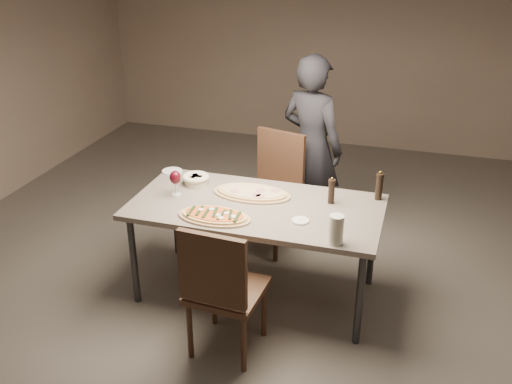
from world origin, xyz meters
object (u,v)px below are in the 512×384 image
(chair_near, at_px, (221,286))
(diner, at_px, (312,147))
(ham_pizza, at_px, (252,193))
(zucchini_pizza, at_px, (215,216))
(carafe, at_px, (336,230))
(dining_table, at_px, (256,212))
(pepper_mill_left, at_px, (331,191))
(chair_far, at_px, (274,184))
(bread_basket, at_px, (196,179))

(chair_near, distance_m, diner, 1.87)
(ham_pizza, xyz_separation_m, chair_near, (0.08, -0.89, -0.23))
(zucchini_pizza, bearing_deg, chair_near, -57.78)
(ham_pizza, height_order, carafe, carafe)
(zucchini_pizza, bearing_deg, dining_table, 60.74)
(diner, bearing_deg, pepper_mill_left, 132.57)
(chair_near, bearing_deg, zucchini_pizza, 118.14)
(ham_pizza, distance_m, chair_near, 0.93)
(carafe, bearing_deg, dining_table, 149.24)
(ham_pizza, height_order, pepper_mill_left, pepper_mill_left)
(carafe, bearing_deg, chair_far, 121.47)
(pepper_mill_left, height_order, diner, diner)
(zucchini_pizza, xyz_separation_m, chair_near, (0.21, -0.46, -0.23))
(bread_basket, bearing_deg, chair_near, -60.11)
(ham_pizza, relative_size, pepper_mill_left, 2.92)
(chair_far, bearing_deg, bread_basket, 66.81)
(bread_basket, relative_size, carafe, 1.07)
(pepper_mill_left, height_order, carafe, pepper_mill_left)
(ham_pizza, bearing_deg, dining_table, -79.79)
(bread_basket, xyz_separation_m, carafe, (1.19, -0.59, 0.05))
(dining_table, xyz_separation_m, pepper_mill_left, (0.51, 0.18, 0.15))
(zucchini_pizza, xyz_separation_m, pepper_mill_left, (0.72, 0.46, 0.08))
(dining_table, bearing_deg, chair_far, 96.07)
(pepper_mill_left, height_order, chair_far, chair_far)
(carafe, bearing_deg, pepper_mill_left, 102.87)
(dining_table, height_order, pepper_mill_left, pepper_mill_left)
(zucchini_pizza, relative_size, pepper_mill_left, 2.55)
(zucchini_pizza, relative_size, chair_near, 0.54)
(chair_far, bearing_deg, zucchini_pizza, 98.43)
(bread_basket, relative_size, chair_far, 0.21)
(zucchini_pizza, height_order, carafe, carafe)
(dining_table, distance_m, pepper_mill_left, 0.56)
(chair_far, distance_m, diner, 0.47)
(ham_pizza, xyz_separation_m, carafe, (0.72, -0.53, 0.08))
(chair_near, height_order, chair_far, chair_far)
(zucchini_pizza, height_order, pepper_mill_left, pepper_mill_left)
(dining_table, distance_m, chair_far, 0.82)
(pepper_mill_left, xyz_separation_m, diner, (-0.34, 0.92, -0.03))
(chair_near, bearing_deg, ham_pizza, 98.64)
(dining_table, relative_size, ham_pizza, 3.04)
(pepper_mill_left, xyz_separation_m, carafe, (0.13, -0.56, 0.00))
(zucchini_pizza, height_order, chair_far, chair_far)
(chair_near, height_order, diner, diner)
(dining_table, relative_size, carafe, 9.25)
(pepper_mill_left, distance_m, chair_near, 1.10)
(pepper_mill_left, relative_size, chair_far, 0.20)
(zucchini_pizza, relative_size, ham_pizza, 0.88)
(bread_basket, xyz_separation_m, chair_far, (0.47, 0.59, -0.23))
(diner, bearing_deg, carafe, 129.87)
(chair_near, bearing_deg, diner, 88.31)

